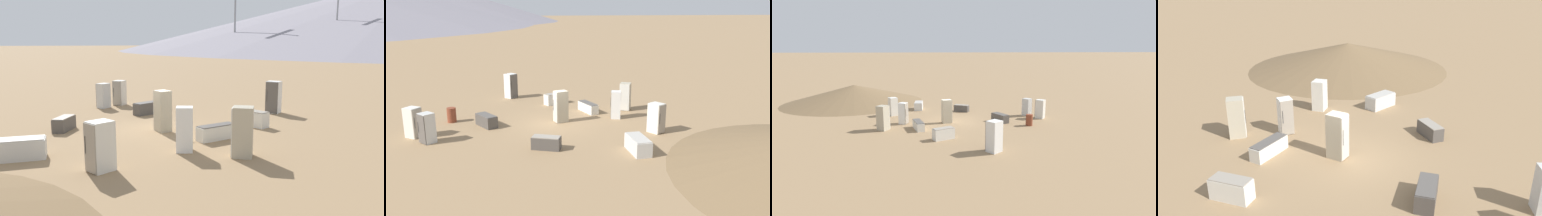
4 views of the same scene
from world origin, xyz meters
The scene contains 16 objects.
ground_plane centered at (0.00, 0.00, 0.00)m, with size 1000.00×1000.00×0.00m, color #937551.
power_pylon_1 centered at (83.48, 82.58, 8.08)m, with size 9.09×3.12×25.98m.
power_pylon_2 centered at (59.18, 107.15, 10.48)m, with size 11.80×4.05×33.71m.
discarded_fridge_0 centered at (-1.45, 7.11, 0.78)m, with size 0.91×0.90×1.57m.
discarded_fridge_1 centered at (0.28, -0.34, 0.96)m, with size 0.73×0.88×1.92m.
discarded_fridge_2 centered at (-3.16, -4.96, 0.82)m, with size 0.99×0.92×1.65m.
discarded_fridge_3 centered at (1.85, -5.23, 0.93)m, with size 1.00×0.98×1.85m.
discarded_fridge_4 centered at (0.12, -3.84, 0.87)m, with size 0.80×0.80×1.73m.
discarded_fridge_5 centered at (7.72, 1.82, 0.94)m, with size 1.03×1.03×1.88m.
discarded_fridge_6 centered at (-5.69, -2.69, 0.38)m, with size 1.77×0.88×0.76m.
discarded_fridge_7 centered at (-0.29, 7.90, 0.82)m, with size 0.97×0.98×1.63m.
discarded_fridge_8 centered at (0.62, 4.06, 0.35)m, with size 1.70×1.25×0.70m.
discarded_fridge_9 centered at (-4.06, 1.45, 0.33)m, with size 1.16×1.51×0.65m.
discarded_fridge_10 centered at (2.01, -2.63, 0.32)m, with size 1.89×0.94×0.64m.
discarded_fridge_11 centered at (4.82, -0.94, 0.39)m, with size 1.12×1.56×0.78m.
rusty_barrel centered at (2.08, 6.05, 0.45)m, with size 0.53×0.53×0.89m.
Camera 1 is at (-4.53, -16.88, 4.12)m, focal length 35.00 mm.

